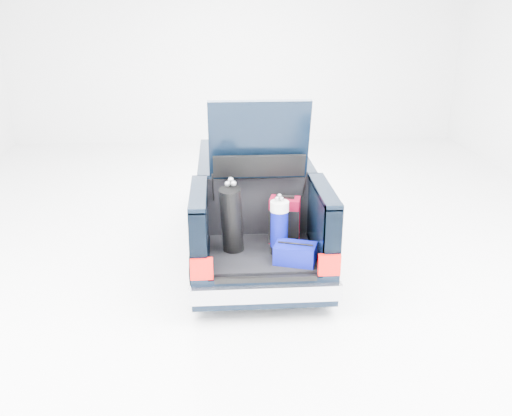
{
  "coord_description": "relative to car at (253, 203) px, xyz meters",
  "views": [
    {
      "loc": [
        -0.51,
        -7.74,
        3.56
      ],
      "look_at": [
        0.0,
        -0.5,
        0.82
      ],
      "focal_mm": 38.0,
      "sensor_mm": 36.0,
      "label": 1
    }
  ],
  "objects": [
    {
      "name": "ground",
      "position": [
        0.0,
        -0.11,
        -0.67
      ],
      "size": [
        14.0,
        14.0,
        0.0
      ],
      "primitive_type": "plane",
      "color": "white",
      "rests_on": "ground"
    },
    {
      "name": "car",
      "position": [
        0.0,
        0.0,
        0.0
      ],
      "size": [
        1.87,
        4.65,
        2.47
      ],
      "color": "black",
      "rests_on": "ground"
    },
    {
      "name": "red_suitcase",
      "position": [
        0.33,
        -1.3,
        0.23
      ],
      "size": [
        0.43,
        0.34,
        0.64
      ],
      "rotation": [
        0.0,
        0.0,
        -0.24
      ],
      "color": "#610317",
      "rests_on": "car"
    },
    {
      "name": "black_golf_bag",
      "position": [
        -0.37,
        -1.57,
        0.36
      ],
      "size": [
        0.38,
        0.45,
        0.97
      ],
      "rotation": [
        0.0,
        0.0,
        -0.33
      ],
      "color": "black",
      "rests_on": "car"
    },
    {
      "name": "blue_golf_bag",
      "position": [
        0.22,
        -1.63,
        0.28
      ],
      "size": [
        0.29,
        0.29,
        0.78
      ],
      "rotation": [
        0.0,
        0.0,
        0.33
      ],
      "color": "black",
      "rests_on": "car"
    },
    {
      "name": "blue_duffel",
      "position": [
        0.39,
        -1.93,
        0.05
      ],
      "size": [
        0.57,
        0.46,
        0.26
      ],
      "rotation": [
        0.0,
        0.0,
        -0.32
      ],
      "color": "#050974",
      "rests_on": "car"
    }
  ]
}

